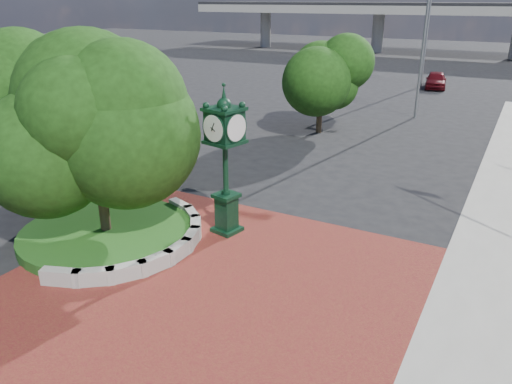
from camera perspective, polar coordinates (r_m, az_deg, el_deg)
The scene contains 12 objects.
ground at distance 16.13m, azimuth -3.66°, elevation -9.14°, with size 200.00×200.00×0.00m, color black.
plaza at distance 15.41m, azimuth -5.66°, elevation -10.70°, with size 12.00×12.00×0.04m, color maroon.
planter_wall at distance 17.44m, azimuth -11.29°, elevation -6.06°, with size 2.96×6.77×0.54m.
grass_bed at distance 18.90m, azimuth -16.68°, elevation -4.57°, with size 6.10×6.10×0.40m, color #164E18.
overpass at distance 82.08m, azimuth 24.46°, elevation 18.42°, with size 90.00×12.00×7.50m.
tree_planter at distance 17.71m, azimuth -17.88°, elevation 5.76°, with size 5.20×5.20×6.33m.
tree_northwest at distance 26.77m, azimuth -22.48°, elevation 11.07°, with size 5.60×5.60×6.93m.
tree_street at distance 32.24m, azimuth 7.43°, elevation 12.36°, with size 4.40×4.40×5.45m.
post_clock at distance 17.64m, azimuth -3.53°, elevation 4.20°, with size 1.30×1.30×5.43m.
parked_car at distance 52.07m, azimuth 19.88°, elevation 11.95°, with size 1.85×4.61×1.57m, color #530B13.
street_lamp_near at distance 37.77m, azimuth 19.10°, elevation 16.88°, with size 2.28×0.40×10.17m.
street_lamp_far at distance 51.90m, azimuth 19.32°, elevation 17.60°, with size 2.22×0.52×9.90m.
Camera 1 is at (7.52, -11.70, 8.17)m, focal length 35.00 mm.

